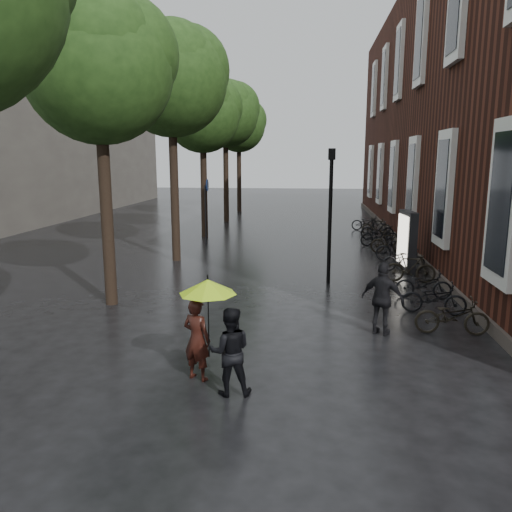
# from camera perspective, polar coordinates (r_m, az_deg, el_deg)

# --- Properties ---
(ground) EXTENTS (120.00, 120.00, 0.00)m
(ground) POSITION_cam_1_polar(r_m,az_deg,el_deg) (7.06, -5.88, -22.97)
(ground) COLOR black
(brick_building) EXTENTS (10.20, 33.20, 12.00)m
(brick_building) POSITION_cam_1_polar(r_m,az_deg,el_deg) (26.86, 27.15, 14.35)
(brick_building) COLOR #38160F
(brick_building) RESTS_ON ground
(street_trees) EXTENTS (4.33, 34.03, 8.91)m
(street_trees) POSITION_cam_1_polar(r_m,az_deg,el_deg) (22.38, -7.77, 17.20)
(street_trees) COLOR black
(street_trees) RESTS_ON ground
(person_burgundy) EXTENTS (0.65, 0.55, 1.51)m
(person_burgundy) POSITION_cam_1_polar(r_m,az_deg,el_deg) (9.12, -6.76, -9.43)
(person_burgundy) COLOR black
(person_burgundy) RESTS_ON ground
(person_black) EXTENTS (0.83, 0.69, 1.52)m
(person_black) POSITION_cam_1_polar(r_m,az_deg,el_deg) (8.53, -3.01, -10.81)
(person_black) COLOR black
(person_black) RESTS_ON ground
(lime_umbrella) EXTENTS (1.01, 1.01, 1.49)m
(lime_umbrella) POSITION_cam_1_polar(r_m,az_deg,el_deg) (8.60, -5.53, -3.51)
(lime_umbrella) COLOR black
(lime_umbrella) RESTS_ON ground
(pedestrian_walking) EXTENTS (1.06, 0.80, 1.67)m
(pedestrian_walking) POSITION_cam_1_polar(r_m,az_deg,el_deg) (11.60, 14.27, -4.76)
(pedestrian_walking) COLOR black
(pedestrian_walking) RESTS_ON ground
(parked_bicycles) EXTENTS (1.96, 17.24, 0.97)m
(parked_bicycles) POSITION_cam_1_polar(r_m,az_deg,el_deg) (20.15, 15.43, 0.76)
(parked_bicycles) COLOR black
(parked_bicycles) RESTS_ON ground
(ad_lightbox) EXTENTS (0.32, 1.41, 2.12)m
(ad_lightbox) POSITION_cam_1_polar(r_m,az_deg,el_deg) (18.37, 16.86, 1.65)
(ad_lightbox) COLOR black
(ad_lightbox) RESTS_ON ground
(lamp_post) EXTENTS (0.22, 0.22, 4.23)m
(lamp_post) POSITION_cam_1_polar(r_m,az_deg,el_deg) (15.72, 8.51, 6.01)
(lamp_post) COLOR black
(lamp_post) RESTS_ON ground
(cycle_sign) EXTENTS (0.16, 0.54, 2.98)m
(cycle_sign) POSITION_cam_1_polar(r_m,az_deg,el_deg) (23.34, -5.69, 6.25)
(cycle_sign) COLOR #262628
(cycle_sign) RESTS_ON ground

